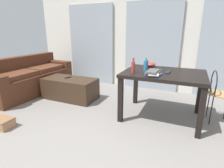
# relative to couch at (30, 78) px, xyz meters

# --- Properties ---
(ground_plane) EXTENTS (7.44, 7.44, 0.00)m
(ground_plane) POSITION_rel_couch_xyz_m (2.46, -0.51, -0.32)
(ground_plane) COLOR gray
(wall_back) EXTENTS (6.29, 0.10, 2.43)m
(wall_back) POSITION_rel_couch_xyz_m (2.46, 1.44, 0.89)
(wall_back) COLOR silver
(wall_back) RESTS_ON ground
(curtains) EXTENTS (4.47, 0.03, 2.01)m
(curtains) POSITION_rel_couch_xyz_m (2.46, 1.36, 0.68)
(curtains) COLOR #99A3AD
(curtains) RESTS_ON ground
(couch) EXTENTS (0.90, 1.96, 0.81)m
(couch) POSITION_rel_couch_xyz_m (0.00, 0.00, 0.00)
(couch) COLOR #4C2819
(couch) RESTS_ON ground
(coffee_table) EXTENTS (1.10, 0.54, 0.43)m
(coffee_table) POSITION_rel_couch_xyz_m (1.09, 0.04, -0.11)
(coffee_table) COLOR #382619
(coffee_table) RESTS_ON ground
(craft_table) EXTENTS (1.22, 0.92, 0.76)m
(craft_table) POSITION_rel_couch_xyz_m (2.97, -0.06, 0.34)
(craft_table) COLOR black
(craft_table) RESTS_ON ground
(wire_chair) EXTENTS (0.37, 0.38, 0.82)m
(wire_chair) POSITION_rel_couch_xyz_m (3.75, 0.12, 0.20)
(wire_chair) COLOR #B7844C
(wire_chair) RESTS_ON ground
(bottle_near) EXTENTS (0.06, 0.06, 0.23)m
(bottle_near) POSITION_rel_couch_xyz_m (2.55, -0.32, 0.53)
(bottle_near) COLOR #99332D
(bottle_near) RESTS_ON craft_table
(bottle_far) EXTENTS (0.07, 0.07, 0.21)m
(bottle_far) POSITION_rel_couch_xyz_m (2.69, -0.11, 0.53)
(bottle_far) COLOR teal
(bottle_far) RESTS_ON craft_table
(bowl) EXTENTS (0.17, 0.17, 0.09)m
(bowl) POSITION_rel_couch_xyz_m (2.69, 0.26, 0.48)
(bowl) COLOR #9E3833
(bowl) RESTS_ON craft_table
(book_stack) EXTENTS (0.23, 0.31, 0.07)m
(book_stack) POSITION_rel_couch_xyz_m (2.85, -0.33, 0.48)
(book_stack) COLOR #33519E
(book_stack) RESTS_ON craft_table
(tv_remote_on_table) EXTENTS (0.06, 0.19, 0.02)m
(tv_remote_on_table) POSITION_rel_couch_xyz_m (3.03, -0.09, 0.45)
(tv_remote_on_table) COLOR #232326
(tv_remote_on_table) RESTS_ON craft_table
(scissors) EXTENTS (0.10, 0.04, 0.00)m
(scissors) POSITION_rel_couch_xyz_m (2.87, 0.11, 0.44)
(scissors) COLOR #9EA0A5
(scissors) RESTS_ON craft_table
(tv_remote_primary) EXTENTS (0.07, 0.15, 0.02)m
(tv_remote_primary) POSITION_rel_couch_xyz_m (1.02, 0.08, 0.12)
(tv_remote_primary) COLOR #232326
(tv_remote_primary) RESTS_ON coffee_table
(shoebox) EXTENTS (0.30, 0.22, 0.15)m
(shoebox) POSITION_rel_couch_xyz_m (0.89, -1.35, -0.25)
(shoebox) COLOR #996B47
(shoebox) RESTS_ON ground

